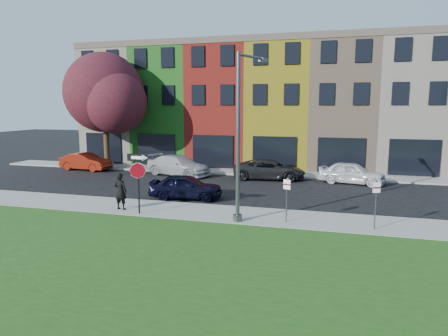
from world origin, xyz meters
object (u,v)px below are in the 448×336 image
(street_lamp, at_px, (241,138))
(sedan_near, at_px, (186,187))
(man, at_px, (121,191))
(stop_sign, at_px, (138,171))

(street_lamp, bearing_deg, sedan_near, 156.85)
(sedan_near, bearing_deg, street_lamp, -139.92)
(man, distance_m, street_lamp, 6.65)
(sedan_near, bearing_deg, stop_sign, 160.51)
(man, bearing_deg, stop_sign, 163.10)
(stop_sign, distance_m, man, 1.71)
(sedan_near, relative_size, street_lamp, 0.58)
(stop_sign, xyz_separation_m, man, (-1.21, 0.47, -1.12))
(man, xyz_separation_m, sedan_near, (2.07, 3.45, -0.33))
(man, relative_size, street_lamp, 0.25)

